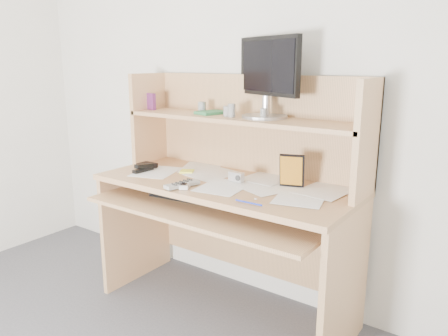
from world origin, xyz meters
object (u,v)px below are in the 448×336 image
Objects in this scene: keyboard at (189,195)px; monitor at (268,75)px; tv_remote at (182,184)px; game_case at (292,171)px; desk at (233,189)px.

keyboard is 0.76m from monitor.
keyboard is 2.36× the size of tv_remote.
monitor is at bearing 134.60° from game_case.
game_case is (0.52, 0.18, 0.18)m from keyboard.
keyboard is 2.58× the size of game_case.
desk is 0.63m from monitor.
keyboard is 0.98× the size of monitor.
desk is 0.37m from game_case.
monitor is (0.31, 0.28, 0.64)m from keyboard.
monitor is at bearing 35.46° from keyboard.
tv_remote is at bearing -71.47° from keyboard.
game_case is (0.34, 0.02, 0.15)m from desk.
tv_remote is 0.56m from game_case.
monitor is (0.13, 0.12, 0.61)m from desk.
game_case is at bearing 11.82° from keyboard.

